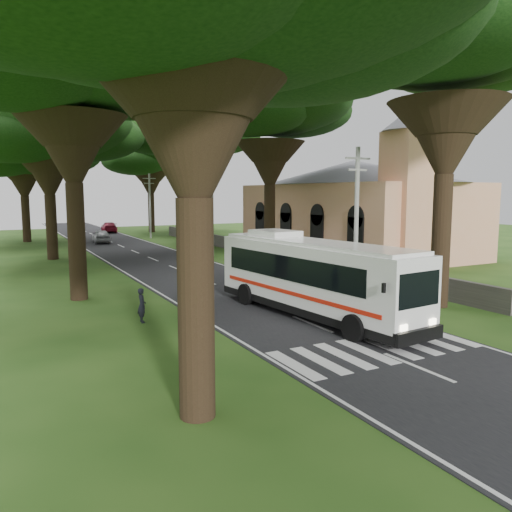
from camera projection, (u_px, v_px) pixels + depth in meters
name	position (u px, v px, depth m)	size (l,w,h in m)	color
ground	(341.00, 336.00, 19.49)	(140.00, 140.00, 0.00)	#204213
road	(156.00, 261.00, 41.45)	(8.00, 120.00, 0.04)	black
crosswalk	(375.00, 351.00, 17.73)	(8.00, 3.00, 0.01)	silver
property_wall	(257.00, 249.00, 44.65)	(0.35, 50.00, 1.20)	#383533
church	(355.00, 201.00, 46.05)	(14.00, 24.00, 11.60)	#E39A6F
pole_near	(356.00, 219.00, 26.78)	(1.60, 0.24, 8.00)	gray
pole_mid	(212.00, 209.00, 44.35)	(1.60, 0.24, 8.00)	gray
pole_far	(150.00, 205.00, 61.92)	(1.60, 0.24, 8.00)	gray
tree_l_mida	(68.00, 55.00, 24.80)	(14.31, 14.31, 15.57)	black
tree_l_midb	(46.00, 127.00, 41.02)	(13.95, 13.95, 14.06)	black
tree_l_far	(22.00, 149.00, 56.42)	(15.03, 15.03, 13.87)	black
tree_r_near	(451.00, 28.00, 23.07)	(13.36, 13.36, 16.20)	black
tree_r_mida	(270.00, 103.00, 39.17)	(13.12, 13.12, 15.64)	black
tree_r_midb	(186.00, 126.00, 54.73)	(15.75, 15.75, 16.32)	black
tree_r_far	(150.00, 155.00, 71.24)	(12.93, 12.93, 13.87)	black
coach_bus	(312.00, 276.00, 22.47)	(3.64, 11.90, 3.45)	white
distant_car_a	(101.00, 236.00, 56.20)	(1.77, 4.40, 1.50)	#A8A9AC
distant_car_c	(109.00, 227.00, 71.39)	(2.04, 5.02, 1.46)	maroon
pedestrian	(142.00, 305.00, 21.53)	(0.55, 0.36, 1.51)	black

